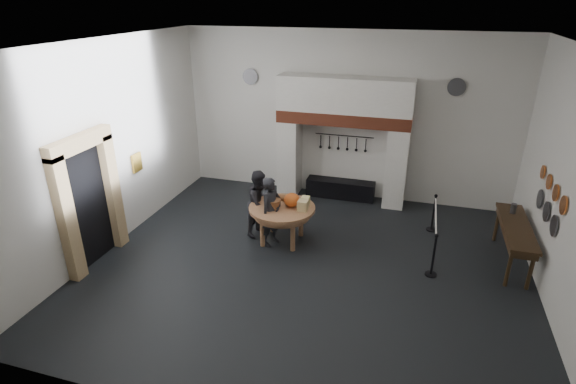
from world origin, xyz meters
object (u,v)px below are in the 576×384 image
(work_table, at_px, (282,208))
(side_table, at_px, (517,227))
(visitor_near, at_px, (271,212))
(barrier_post_near, at_px, (434,256))
(barrier_post_far, at_px, (433,214))
(iron_range, at_px, (340,189))
(visitor_far, at_px, (260,203))

(work_table, height_order, side_table, side_table)
(work_table, bearing_deg, visitor_near, -134.79)
(barrier_post_near, relative_size, barrier_post_far, 1.00)
(side_table, relative_size, barrier_post_near, 2.44)
(iron_range, bearing_deg, visitor_near, -109.05)
(barrier_post_near, bearing_deg, visitor_far, 170.11)
(visitor_near, height_order, barrier_post_far, visitor_near)
(visitor_far, relative_size, barrier_post_far, 1.78)
(visitor_near, relative_size, barrier_post_far, 1.81)
(iron_range, relative_size, visitor_far, 1.19)
(visitor_near, distance_m, visitor_far, 0.57)
(side_table, bearing_deg, iron_range, 150.27)
(visitor_near, distance_m, barrier_post_far, 3.95)
(work_table, xyz_separation_m, side_table, (4.95, 0.48, 0.03))
(barrier_post_near, distance_m, barrier_post_far, 2.00)
(visitor_near, height_order, barrier_post_near, visitor_near)
(visitor_near, bearing_deg, work_table, -22.05)
(iron_range, distance_m, visitor_near, 3.25)
(barrier_post_far, bearing_deg, barrier_post_near, -90.00)
(visitor_far, bearing_deg, visitor_near, -116.89)
(visitor_far, bearing_deg, side_table, -69.01)
(visitor_far, relative_size, barrier_post_near, 1.78)
(side_table, bearing_deg, barrier_post_near, -148.90)
(visitor_far, bearing_deg, barrier_post_near, -81.78)
(barrier_post_far, bearing_deg, side_table, -32.84)
(visitor_near, relative_size, barrier_post_near, 1.81)
(visitor_far, relative_size, side_table, 0.73)
(iron_range, xyz_separation_m, barrier_post_far, (2.50, -1.31, 0.20))
(iron_range, bearing_deg, visitor_far, -118.84)
(visitor_far, bearing_deg, iron_range, -10.73)
(work_table, relative_size, barrier_post_far, 1.68)
(visitor_near, bearing_deg, side_table, -59.73)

